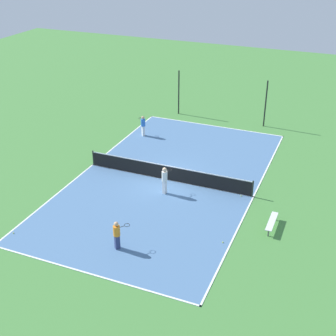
{
  "coord_description": "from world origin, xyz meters",
  "views": [
    {
      "loc": [
        10.41,
        -25.19,
        15.04
      ],
      "look_at": [
        0.0,
        0.0,
        0.9
      ],
      "focal_mm": 50.0,
      "sensor_mm": 36.0,
      "label": 1
    }
  ],
  "objects_px": {
    "player_near_blue": "(143,124)",
    "fence_post_back_left": "(179,93)",
    "tennis_ball_near_net": "(13,233)",
    "tennis_ball_right_alley": "(241,196)",
    "bench": "(272,222)",
    "tennis_net": "(168,172)",
    "player_center_orange": "(117,233)",
    "tennis_ball_left_sideline": "(130,164)",
    "fence_post_back_right": "(266,104)",
    "player_far_white": "(165,178)",
    "tennis_ball_far_baseline": "(223,242)"
  },
  "relations": [
    {
      "from": "player_near_blue",
      "to": "fence_post_back_left",
      "type": "distance_m",
      "value": 5.87
    },
    {
      "from": "tennis_ball_near_net",
      "to": "fence_post_back_left",
      "type": "xyz_separation_m",
      "value": [
        1.66,
        20.72,
        1.92
      ]
    },
    {
      "from": "tennis_ball_right_alley",
      "to": "tennis_ball_near_net",
      "type": "bearing_deg",
      "value": -140.64
    },
    {
      "from": "bench",
      "to": "tennis_ball_near_net",
      "type": "bearing_deg",
      "value": 114.77
    },
    {
      "from": "tennis_net",
      "to": "fence_post_back_left",
      "type": "distance_m",
      "value": 12.5
    },
    {
      "from": "fence_post_back_left",
      "to": "bench",
      "type": "bearing_deg",
      "value": -52.47
    },
    {
      "from": "player_center_orange",
      "to": "tennis_ball_near_net",
      "type": "bearing_deg",
      "value": 137.29
    },
    {
      "from": "player_center_orange",
      "to": "bench",
      "type": "bearing_deg",
      "value": -17.41
    },
    {
      "from": "tennis_ball_right_alley",
      "to": "tennis_ball_near_net",
      "type": "distance_m",
      "value": 13.66
    },
    {
      "from": "player_near_blue",
      "to": "tennis_ball_left_sideline",
      "type": "xyz_separation_m",
      "value": [
        1.3,
        -5.07,
        -0.92
      ]
    },
    {
      "from": "tennis_ball_left_sideline",
      "to": "fence_post_back_right",
      "type": "bearing_deg",
      "value": 56.22
    },
    {
      "from": "tennis_ball_left_sideline",
      "to": "fence_post_back_right",
      "type": "xyz_separation_m",
      "value": [
        7.22,
        10.79,
        1.92
      ]
    },
    {
      "from": "player_near_blue",
      "to": "player_far_white",
      "type": "bearing_deg",
      "value": 166.79
    },
    {
      "from": "player_center_orange",
      "to": "player_near_blue",
      "type": "xyz_separation_m",
      "value": [
        -5.08,
        13.97,
        0.02
      ]
    },
    {
      "from": "tennis_ball_left_sideline",
      "to": "tennis_ball_far_baseline",
      "type": "height_order",
      "value": "same"
    },
    {
      "from": "player_near_blue",
      "to": "fence_post_back_right",
      "type": "distance_m",
      "value": 10.32
    },
    {
      "from": "fence_post_back_left",
      "to": "fence_post_back_right",
      "type": "height_order",
      "value": "same"
    },
    {
      "from": "player_center_orange",
      "to": "tennis_ball_near_net",
      "type": "relative_size",
      "value": 24.1
    },
    {
      "from": "player_near_blue",
      "to": "tennis_ball_near_net",
      "type": "distance_m",
      "value": 15.05
    },
    {
      "from": "tennis_net",
      "to": "fence_post_back_right",
      "type": "height_order",
      "value": "fence_post_back_right"
    },
    {
      "from": "tennis_ball_left_sideline",
      "to": "player_center_orange",
      "type": "bearing_deg",
      "value": -67.04
    },
    {
      "from": "tennis_ball_far_baseline",
      "to": "tennis_ball_near_net",
      "type": "relative_size",
      "value": 1.0
    },
    {
      "from": "player_near_blue",
      "to": "tennis_ball_left_sideline",
      "type": "bearing_deg",
      "value": 147.77
    },
    {
      "from": "fence_post_back_right",
      "to": "tennis_net",
      "type": "bearing_deg",
      "value": -108.06
    },
    {
      "from": "player_center_orange",
      "to": "tennis_ball_right_alley",
      "type": "xyz_separation_m",
      "value": [
        4.64,
        7.64,
        -0.9
      ]
    },
    {
      "from": "tennis_net",
      "to": "fence_post_back_left",
      "type": "bearing_deg",
      "value": 108.06
    },
    {
      "from": "player_far_white",
      "to": "tennis_ball_left_sideline",
      "type": "bearing_deg",
      "value": 62.81
    },
    {
      "from": "player_near_blue",
      "to": "tennis_net",
      "type": "bearing_deg",
      "value": 170.84
    },
    {
      "from": "player_near_blue",
      "to": "tennis_ball_left_sideline",
      "type": "relative_size",
      "value": 24.46
    },
    {
      "from": "tennis_ball_near_net",
      "to": "fence_post_back_right",
      "type": "bearing_deg",
      "value": 65.68
    },
    {
      "from": "tennis_net",
      "to": "fence_post_back_right",
      "type": "bearing_deg",
      "value": 71.94
    },
    {
      "from": "tennis_net",
      "to": "tennis_ball_far_baseline",
      "type": "xyz_separation_m",
      "value": [
        5.37,
        -5.33,
        -0.53
      ]
    },
    {
      "from": "tennis_ball_right_alley",
      "to": "fence_post_back_left",
      "type": "height_order",
      "value": "fence_post_back_left"
    },
    {
      "from": "player_far_white",
      "to": "tennis_ball_far_baseline",
      "type": "xyz_separation_m",
      "value": [
        4.89,
        -3.62,
        -1.02
      ]
    },
    {
      "from": "tennis_net",
      "to": "player_far_white",
      "type": "distance_m",
      "value": 1.84
    },
    {
      "from": "bench",
      "to": "fence_post_back_right",
      "type": "distance_m",
      "value": 15.25
    },
    {
      "from": "player_far_white",
      "to": "tennis_ball_near_net",
      "type": "bearing_deg",
      "value": 148.37
    },
    {
      "from": "tennis_ball_far_baseline",
      "to": "player_far_white",
      "type": "bearing_deg",
      "value": 143.47
    },
    {
      "from": "tennis_ball_left_sideline",
      "to": "tennis_ball_near_net",
      "type": "xyz_separation_m",
      "value": [
        -2.15,
        -9.93,
        0.0
      ]
    },
    {
      "from": "player_center_orange",
      "to": "tennis_ball_far_baseline",
      "type": "height_order",
      "value": "player_center_orange"
    },
    {
      "from": "player_far_white",
      "to": "tennis_ball_left_sideline",
      "type": "height_order",
      "value": "player_far_white"
    },
    {
      "from": "tennis_ball_left_sideline",
      "to": "tennis_ball_near_net",
      "type": "height_order",
      "value": "same"
    },
    {
      "from": "tennis_ball_left_sideline",
      "to": "bench",
      "type": "bearing_deg",
      "value": -19.98
    },
    {
      "from": "tennis_ball_left_sideline",
      "to": "tennis_net",
      "type": "bearing_deg",
      "value": -16.85
    },
    {
      "from": "player_center_orange",
      "to": "tennis_ball_near_net",
      "type": "height_order",
      "value": "player_center_orange"
    },
    {
      "from": "tennis_ball_right_alley",
      "to": "tennis_ball_left_sideline",
      "type": "distance_m",
      "value": 8.51
    },
    {
      "from": "player_near_blue",
      "to": "tennis_ball_right_alley",
      "type": "height_order",
      "value": "player_near_blue"
    },
    {
      "from": "tennis_ball_near_net",
      "to": "bench",
      "type": "bearing_deg",
      "value": 24.77
    },
    {
      "from": "player_far_white",
      "to": "tennis_ball_far_baseline",
      "type": "distance_m",
      "value": 6.17
    },
    {
      "from": "player_center_orange",
      "to": "fence_post_back_right",
      "type": "relative_size",
      "value": 0.41
    }
  ]
}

